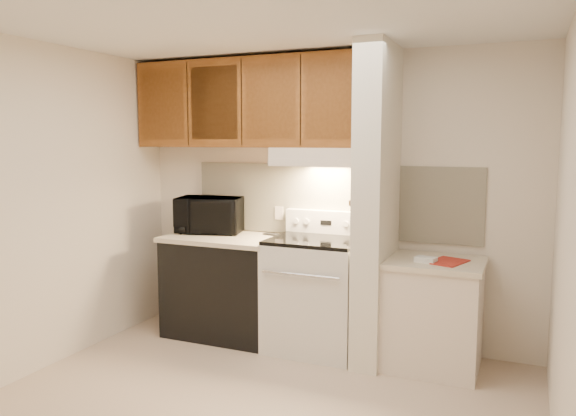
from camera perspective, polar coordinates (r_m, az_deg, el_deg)
The scene contains 50 objects.
floor at distance 3.96m, azimuth -3.44°, elevation -19.57°, with size 3.60×3.60×0.00m, color beige.
ceiling at distance 3.62m, azimuth -3.74°, elevation 18.66°, with size 3.60×3.60×0.00m, color white.
wall_back at distance 4.95m, azimuth 4.28°, elevation 0.95°, with size 3.60×0.02×2.50m, color silver.
wall_left at distance 4.67m, azimuth -23.70°, elevation 0.02°, with size 0.02×3.00×2.50m, color silver.
wall_right at distance 3.20m, azimuth 26.54°, elevation -3.04°, with size 0.02×3.00×2.50m, color silver.
backsplash at distance 4.94m, azimuth 4.23°, elevation 0.77°, with size 2.60×0.02×0.63m, color white.
range_body at distance 4.78m, azimuth 2.83°, elevation -8.90°, with size 0.76×0.65×0.92m, color silver.
oven_window at distance 4.49m, azimuth 1.40°, elevation -9.44°, with size 0.50×0.01×0.30m, color black.
oven_handle at distance 4.40m, azimuth 1.22°, elevation -6.81°, with size 0.02×0.02×0.65m, color silver.
cooktop at distance 4.67m, azimuth 2.86°, elevation -3.29°, with size 0.74×0.64×0.03m, color black.
range_backguard at distance 4.92m, azimuth 4.03°, elevation -1.43°, with size 0.76×0.08×0.20m, color silver.
range_display at distance 4.88m, azimuth 3.87°, elevation -1.50°, with size 0.10×0.01×0.04m, color black.
range_knob_left_outer at distance 4.98m, azimuth 0.82°, elevation -1.32°, with size 0.05×0.05×0.02m, color silver.
range_knob_left_inner at distance 4.94m, azimuth 1.89°, elevation -1.38°, with size 0.05×0.05×0.02m, color silver.
range_knob_right_inner at distance 4.82m, azimuth 5.87°, elevation -1.62°, with size 0.05×0.05×0.02m, color silver.
range_knob_right_outer at distance 4.79m, azimuth 7.02°, elevation -1.69°, with size 0.05×0.05×0.02m, color silver.
dishwasher_front at distance 5.16m, azimuth -6.42°, elevation -8.04°, with size 1.00×0.63×0.87m, color black.
left_countertop at distance 5.06m, azimuth -6.49°, elevation -3.06°, with size 1.04×0.67×0.04m, color beige.
spoon_rest at distance 5.05m, azimuth -1.42°, elevation -2.72°, with size 0.21×0.07×0.01m, color black.
teal_jar at distance 5.23m, azimuth -9.86°, elevation -1.97°, with size 0.10×0.10×0.11m, color #1F5E60.
outlet at distance 5.12m, azimuth -0.91°, elevation -0.52°, with size 0.08×0.01×0.12m, color beige.
microwave at distance 5.26m, azimuth -7.88°, elevation -0.67°, with size 0.59×0.40×0.33m, color black.
partition_pillar at distance 4.47m, azimuth 9.00°, elevation 0.25°, with size 0.22×0.70×2.50m, color silver.
pillar_trim at distance 4.50m, azimuth 7.58°, elevation 0.95°, with size 0.01×0.70×0.04m, color brown.
knife_strip at distance 4.45m, azimuth 7.33°, elevation 1.15°, with size 0.02×0.42×0.04m, color black.
knife_blade_a at distance 4.32m, azimuth 6.62°, elevation -0.35°, with size 0.01×0.04×0.16m, color silver.
knife_handle_a at distance 4.31m, azimuth 6.64°, elevation 1.63°, with size 0.02×0.02×0.10m, color black.
knife_blade_b at distance 4.39m, azimuth 6.86°, elevation -0.38°, with size 0.01×0.04×0.18m, color silver.
knife_handle_b at distance 4.36m, azimuth 6.86°, elevation 1.70°, with size 0.02×0.02×0.10m, color black.
knife_blade_c at distance 4.48m, azimuth 7.20°, elevation -0.36°, with size 0.01×0.04×0.20m, color silver.
knife_handle_c at distance 4.45m, azimuth 7.21°, elevation 1.80°, with size 0.02×0.02×0.10m, color black.
knife_blade_d at distance 4.55m, azimuth 7.47°, elevation -0.00°, with size 0.01×0.04×0.16m, color silver.
knife_handle_d at distance 4.52m, azimuth 7.46°, elevation 1.87°, with size 0.02×0.02×0.10m, color black.
knife_blade_e at distance 4.62m, azimuth 7.73°, elevation -0.02°, with size 0.01×0.04×0.18m, color silver.
knife_handle_e at distance 4.61m, azimuth 7.78°, elevation 1.96°, with size 0.02×0.02×0.10m, color black.
oven_mitt at distance 4.67m, azimuth 7.94°, elevation 0.24°, with size 0.03×0.11×0.25m, color gray.
right_cab_base at distance 4.56m, azimuth 14.50°, elevation -10.63°, with size 0.70×0.60×0.81m, color beige.
right_countertop at distance 4.45m, azimuth 14.66°, elevation -5.41°, with size 0.74×0.64×0.04m, color beige.
red_folder at distance 4.40m, azimuth 15.90°, elevation -5.26°, with size 0.23×0.31×0.01m, color #A9271C.
white_box at distance 4.35m, azimuth 13.83°, elevation -5.12°, with size 0.15×0.10×0.04m, color white.
range_hood at distance 4.72m, azimuth 3.45°, elevation 5.23°, with size 0.78×0.44×0.15m, color beige.
hood_lip at distance 4.52m, azimuth 2.54°, elevation 4.59°, with size 0.78×0.04×0.06m, color beige.
upper_cabinets at distance 5.04m, azimuth -3.86°, elevation 10.56°, with size 2.18×0.33×0.77m, color brown.
cab_door_a at distance 5.33m, azimuth -12.63°, elevation 10.22°, with size 0.46×0.01×0.63m, color brown.
cab_gap_a at distance 5.18m, azimuth -10.15°, elevation 10.38°, with size 0.01×0.01×0.73m, color black.
cab_door_b at distance 5.04m, azimuth -7.51°, elevation 10.53°, with size 0.46×0.01×0.63m, color brown.
cab_gap_b at distance 4.90m, azimuth -4.73°, elevation 10.66°, with size 0.01×0.01×0.73m, color black.
cab_door_c at distance 4.78m, azimuth -1.79°, elevation 10.78°, with size 0.46×0.01×0.63m, color brown.
cab_gap_c at distance 4.67m, azimuth 1.29°, elevation 10.87°, with size 0.01×0.01×0.73m, color black.
cab_door_d at distance 4.58m, azimuth 4.52°, elevation 10.93°, with size 0.46×0.01×0.63m, color brown.
Camera 1 is at (1.60, -3.16, 1.77)m, focal length 35.00 mm.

